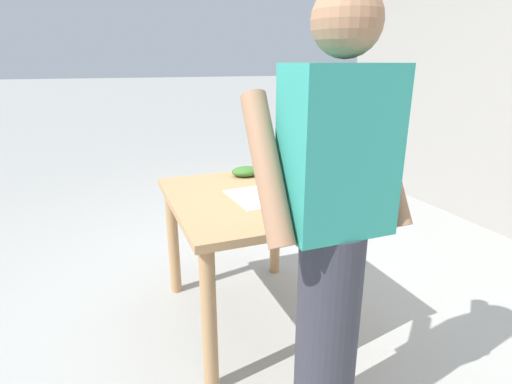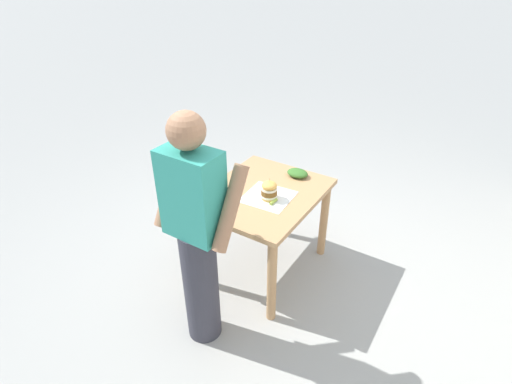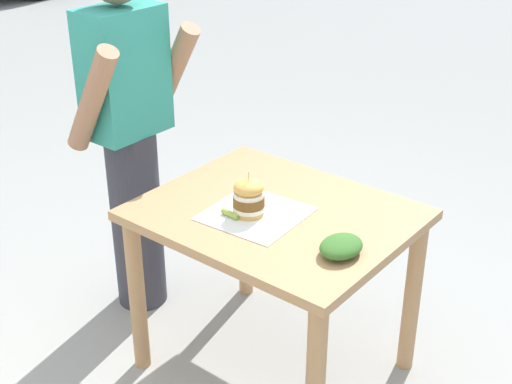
{
  "view_description": "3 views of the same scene",
  "coord_description": "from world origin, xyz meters",
  "px_view_note": "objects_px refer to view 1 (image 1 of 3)",
  "views": [
    {
      "loc": [
        0.71,
        1.93,
        1.46
      ],
      "look_at": [
        0.0,
        0.1,
        0.82
      ],
      "focal_mm": 28.0,
      "sensor_mm": 36.0,
      "label": 1
    },
    {
      "loc": [
        -1.4,
        2.3,
        2.4
      ],
      "look_at": [
        0.0,
        0.1,
        0.82
      ],
      "focal_mm": 28.0,
      "sensor_mm": 36.0,
      "label": 2
    },
    {
      "loc": [
        -1.97,
        -1.48,
        2.1
      ],
      "look_at": [
        0.0,
        0.1,
        0.82
      ],
      "focal_mm": 50.0,
      "sensor_mm": 36.0,
      "label": 3
    }
  ],
  "objects_px": {
    "patio_table": "(249,218)",
    "sandwich": "(270,183)",
    "side_salad": "(246,171)",
    "diner_across_table": "(332,233)",
    "pickle_spear": "(283,195)"
  },
  "relations": [
    {
      "from": "patio_table",
      "to": "sandwich",
      "type": "bearing_deg",
      "value": 146.83
    },
    {
      "from": "side_salad",
      "to": "diner_across_table",
      "type": "xyz_separation_m",
      "value": [
        0.1,
        1.19,
        0.08
      ]
    },
    {
      "from": "sandwich",
      "to": "diner_across_table",
      "type": "bearing_deg",
      "value": 84.03
    },
    {
      "from": "side_salad",
      "to": "diner_across_table",
      "type": "height_order",
      "value": "diner_across_table"
    },
    {
      "from": "pickle_spear",
      "to": "patio_table",
      "type": "bearing_deg",
      "value": -32.77
    },
    {
      "from": "patio_table",
      "to": "side_salad",
      "type": "relative_size",
      "value": 5.7
    },
    {
      "from": "pickle_spear",
      "to": "side_salad",
      "type": "height_order",
      "value": "side_salad"
    },
    {
      "from": "sandwich",
      "to": "pickle_spear",
      "type": "relative_size",
      "value": 2.2
    },
    {
      "from": "patio_table",
      "to": "sandwich",
      "type": "xyz_separation_m",
      "value": [
        -0.09,
        0.06,
        0.21
      ]
    },
    {
      "from": "pickle_spear",
      "to": "diner_across_table",
      "type": "relative_size",
      "value": 0.05
    },
    {
      "from": "diner_across_table",
      "to": "pickle_spear",
      "type": "bearing_deg",
      "value": -101.27
    },
    {
      "from": "diner_across_table",
      "to": "sandwich",
      "type": "bearing_deg",
      "value": -95.97
    },
    {
      "from": "sandwich",
      "to": "diner_across_table",
      "type": "relative_size",
      "value": 0.11
    },
    {
      "from": "sandwich",
      "to": "pickle_spear",
      "type": "height_order",
      "value": "sandwich"
    },
    {
      "from": "patio_table",
      "to": "pickle_spear",
      "type": "height_order",
      "value": "pickle_spear"
    }
  ]
}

